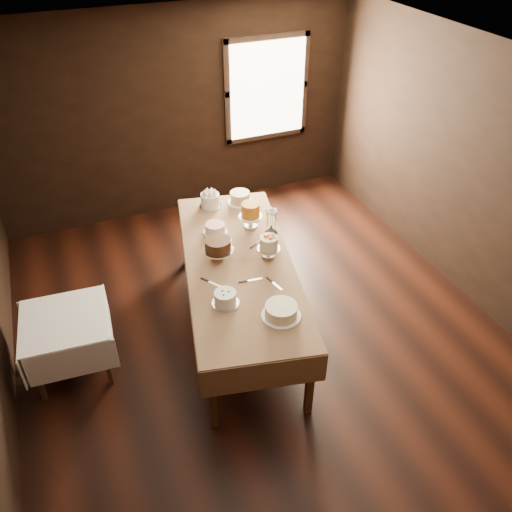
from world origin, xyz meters
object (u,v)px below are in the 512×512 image
Objects in this scene: cake_lattice at (215,229)px; cake_server_a at (255,279)px; cake_server_c at (230,242)px; flower_vase at (271,232)px; cake_caramel at (251,217)px; cake_meringue at (210,201)px; cake_swirl at (225,298)px; cake_server_d at (260,241)px; cake_cream at (281,311)px; display_table at (239,267)px; side_table at (65,325)px; cake_flowers at (269,248)px; cake_server_e at (214,284)px; cake_server_b at (277,286)px; cake_speckled at (240,198)px; cake_chocolate at (218,249)px.

cake_lattice reaches higher than cake_server_a.
cake_server_c is 1.63× the size of flower_vase.
cake_caramel is (0.41, -0.03, 0.08)m from cake_lattice.
cake_meringue is at bearing 114.96° from flower_vase.
cake_swirl is at bearing -134.77° from flower_vase.
flower_vase reaches higher than cake_server_d.
cake_meringue is at bearing 89.54° from cake_cream.
side_table is at bearing 179.34° from display_table.
flower_vase is (0.42, 1.18, 0.01)m from cake_cream.
cake_server_a is at bearing -82.43° from display_table.
cake_meringue is 1.20m from cake_flowers.
cake_lattice reaches higher than cake_server_e.
cake_server_d is at bearing 70.20° from cake_server_a.
cake_server_e is at bearing -144.90° from display_table.
cake_server_d is at bearing 49.91° from cake_swirl.
cake_server_d is (0.30, -0.10, 0.00)m from cake_server_c.
display_table is at bearing -93.96° from cake_meringue.
side_table is 3.57× the size of cake_server_d.
cake_speckled is at bearing 157.35° from cake_server_b.
side_table is 1.56m from cake_swirl.
cake_speckled is at bearing 115.52° from cake_server_e.
cake_lattice is 0.26m from cake_server_c.
cake_server_c is 0.46m from flower_vase.
cake_chocolate is (-0.25, -1.00, 0.03)m from cake_meringue.
cake_swirl is 0.55m from cake_server_b.
cake_meringue is 0.36m from cake_speckled.
cake_flowers is at bearing -118.02° from flower_vase.
cake_lattice is (1.71, 0.58, 0.30)m from side_table.
cake_server_a is at bearing -132.40° from cake_flowers.
cake_cream is at bearing -81.07° from cake_server_a.
cake_server_a is (0.21, -0.48, -0.10)m from cake_chocolate.
cake_meringue is 1.74m from cake_swirl.
display_table is 1.16m from cake_meringue.
flower_vase reaches higher than side_table.
cake_server_e reaches higher than side_table.
side_table is 2.66× the size of cake_chocolate.
cake_server_d is at bearing 12.26° from cake_chocolate.
cake_server_e is (-0.42, -1.39, -0.08)m from cake_meringue.
cake_server_e is (-0.70, -0.81, -0.13)m from cake_caramel.
cake_flowers is (0.48, -0.18, 0.00)m from cake_chocolate.
cake_cream reaches higher than cake_lattice.
flower_vase is (0.53, -0.31, 0.03)m from cake_lattice.
cake_lattice is 1.28× the size of cake_server_a.
cake_lattice is 1.18m from cake_swirl.
cake_meringue is 0.80m from cake_server_c.
side_table is at bearing 176.04° from cake_server_a.
display_table is 12.08× the size of cake_server_d.
cake_caramel is at bearing 113.76° from flower_vase.
cake_server_a is at bearing 29.72° from cake_swirl.
flower_vase is at bearing -86.68° from cake_speckled.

